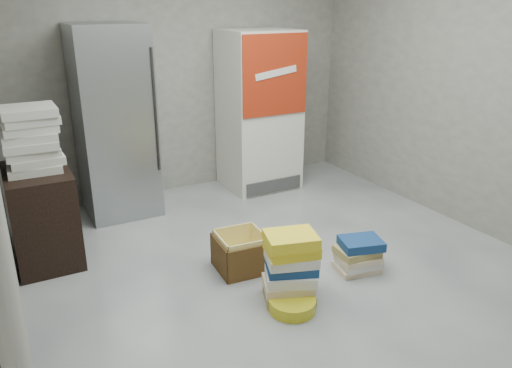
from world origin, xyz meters
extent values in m
plane|color=#B4B4AF|center=(0.00, 0.00, 0.00)|extent=(5.00, 5.00, 0.00)
cube|color=gray|center=(0.00, 2.50, 1.40)|extent=(4.00, 0.04, 2.80)
cube|color=gray|center=(2.00, 0.00, 1.40)|extent=(0.04, 5.00, 2.80)
cube|color=#A8ABB0|center=(-0.90, 2.13, 0.95)|extent=(0.70, 0.70, 1.90)
cylinder|color=#333333|center=(-0.58, 1.77, 1.10)|extent=(0.02, 0.02, 1.19)
cube|color=silver|center=(0.75, 2.13, 0.90)|extent=(0.80, 0.70, 1.80)
cube|color=#A82710|center=(0.75, 1.77, 1.35)|extent=(0.78, 0.02, 0.85)
cube|color=white|center=(0.75, 1.75, 1.38)|extent=(0.50, 0.01, 0.14)
cube|color=#3F3F3F|center=(0.75, 1.77, 0.10)|extent=(0.70, 0.02, 0.15)
cube|color=black|center=(-1.73, 1.40, 0.40)|extent=(0.50, 0.80, 0.80)
cube|color=silver|center=(-1.73, 1.39, 0.83)|extent=(0.41, 0.41, 0.06)
cube|color=silver|center=(-1.71, 1.40, 0.90)|extent=(0.41, 0.41, 0.06)
cube|color=silver|center=(-1.73, 1.41, 0.96)|extent=(0.41, 0.41, 0.06)
cube|color=silver|center=(-1.73, 1.39, 1.03)|extent=(0.41, 0.41, 0.06)
cube|color=silver|center=(-1.73, 1.40, 1.09)|extent=(0.43, 0.43, 0.06)
cube|color=silver|center=(-1.73, 1.41, 1.16)|extent=(0.42, 0.42, 0.06)
cube|color=silver|center=(-1.71, 1.40, 1.22)|extent=(0.42, 0.42, 0.06)
cube|color=silver|center=(-1.71, 1.39, 1.29)|extent=(0.40, 0.40, 0.06)
cube|color=tan|center=(-0.24, -0.14, 0.04)|extent=(0.44, 0.40, 0.08)
cube|color=beige|center=(-0.24, -0.12, 0.11)|extent=(0.44, 0.40, 0.07)
cube|color=white|center=(-0.22, -0.13, 0.19)|extent=(0.45, 0.41, 0.08)
cube|color=navy|center=(-0.21, -0.12, 0.26)|extent=(0.44, 0.40, 0.07)
cube|color=white|center=(-0.21, -0.12, 0.33)|extent=(0.43, 0.39, 0.07)
cube|color=yellow|center=(-0.21, -0.12, 0.41)|extent=(0.42, 0.36, 0.08)
cube|color=yellow|center=(-0.23, -0.14, 0.49)|extent=(0.42, 0.37, 0.09)
cube|color=beige|center=(0.47, -0.04, 0.02)|extent=(0.37, 0.31, 0.05)
cube|color=white|center=(0.49, -0.05, 0.08)|extent=(0.35, 0.29, 0.05)
cube|color=beige|center=(0.47, -0.06, 0.12)|extent=(0.36, 0.30, 0.05)
cube|color=tan|center=(0.47, -0.05, 0.18)|extent=(0.35, 0.28, 0.06)
cube|color=navy|center=(0.49, -0.06, 0.25)|extent=(0.38, 0.34, 0.07)
cube|color=yellow|center=(-0.35, 0.43, 0.01)|extent=(0.40, 0.40, 0.01)
cube|color=brown|center=(-0.34, 0.62, 0.14)|extent=(0.39, 0.04, 0.28)
cube|color=brown|center=(-0.36, 0.24, 0.14)|extent=(0.39, 0.04, 0.28)
cube|color=brown|center=(-0.54, 0.44, 0.14)|extent=(0.04, 0.39, 0.28)
cube|color=brown|center=(-0.16, 0.42, 0.14)|extent=(0.04, 0.39, 0.28)
cube|color=yellow|center=(-0.34, 0.60, 0.16)|extent=(0.36, 0.04, 0.32)
cube|color=yellow|center=(-0.36, 0.26, 0.16)|extent=(0.36, 0.04, 0.32)
cube|color=yellow|center=(-0.52, 0.44, 0.16)|extent=(0.04, 0.36, 0.32)
cube|color=yellow|center=(-0.18, 0.42, 0.16)|extent=(0.04, 0.36, 0.32)
cylinder|color=gold|center=(-0.29, -0.27, 0.05)|extent=(0.44, 0.44, 0.09)
camera|label=1|loc=(-1.98, -2.84, 2.10)|focal=35.00mm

